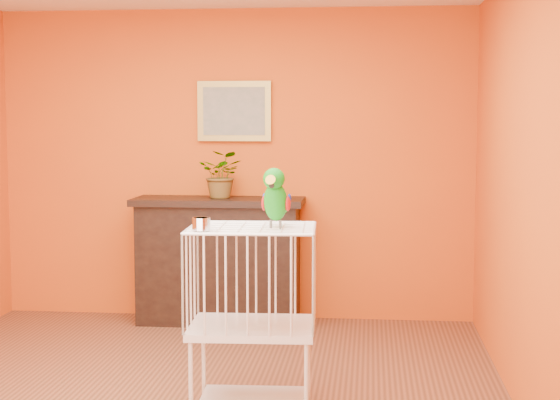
# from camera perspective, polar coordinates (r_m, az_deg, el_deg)

# --- Properties ---
(room_shell) EXTENTS (4.50, 4.50, 4.50)m
(room_shell) POSITION_cam_1_polar(r_m,az_deg,el_deg) (5.03, -7.06, 4.19)
(room_shell) COLOR #C44A12
(room_shell) RESTS_ON ground
(console_cabinet) EXTENTS (1.40, 0.50, 1.04)m
(console_cabinet) POSITION_cam_1_polar(r_m,az_deg,el_deg) (7.11, -4.10, -4.03)
(console_cabinet) COLOR black
(console_cabinet) RESTS_ON ground
(potted_plant) EXTENTS (0.40, 0.43, 0.30)m
(potted_plant) POSITION_cam_1_polar(r_m,az_deg,el_deg) (7.08, -3.79, 1.39)
(potted_plant) COLOR #26722D
(potted_plant) RESTS_ON console_cabinet
(framed_picture) EXTENTS (0.62, 0.04, 0.50)m
(framed_picture) POSITION_cam_1_polar(r_m,az_deg,el_deg) (7.20, -3.06, 5.92)
(framed_picture) COLOR #A78C3B
(framed_picture) RESTS_ON room_shell
(birdcage) EXTENTS (0.73, 0.57, 1.08)m
(birdcage) POSITION_cam_1_polar(r_m,az_deg,el_deg) (4.91, -1.86, -7.85)
(birdcage) COLOR white
(birdcage) RESTS_ON ground
(feed_cup) EXTENTS (0.10, 0.10, 0.07)m
(feed_cup) POSITION_cam_1_polar(r_m,az_deg,el_deg) (4.65, -5.26, -1.59)
(feed_cup) COLOR silver
(feed_cup) RESTS_ON birdcage
(parrot) EXTENTS (0.17, 0.31, 0.34)m
(parrot) POSITION_cam_1_polar(r_m,az_deg,el_deg) (4.74, -0.30, 0.18)
(parrot) COLOR #59544C
(parrot) RESTS_ON birdcage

